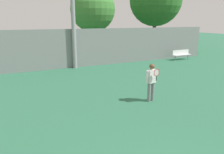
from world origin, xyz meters
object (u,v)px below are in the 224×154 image
bench_courtside_far (181,54)px  tree_green_broad (93,9)px  tree_green_tall (156,0)px  tennis_player (151,80)px

bench_courtside_far → tree_green_broad: bearing=128.5°
tree_green_tall → tree_green_broad: tree_green_tall is taller
tree_green_tall → tree_green_broad: bearing=169.1°
tennis_player → tree_green_broad: 15.23m
tennis_player → tree_green_broad: (3.03, 14.49, 3.58)m
tree_green_tall → bench_courtside_far: bearing=-102.0°
bench_courtside_far → tree_green_tall: size_ratio=0.22×
tennis_player → bench_courtside_far: (8.68, 7.38, -0.40)m
bench_courtside_far → tree_green_broad: tree_green_broad is taller
bench_courtside_far → tree_green_broad: 9.91m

